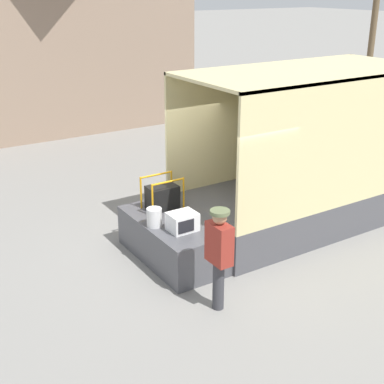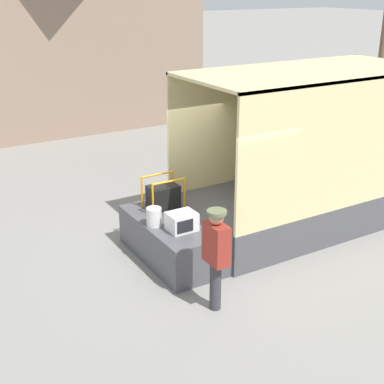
% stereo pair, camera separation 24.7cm
% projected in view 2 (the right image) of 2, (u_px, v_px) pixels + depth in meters
% --- Properties ---
extents(ground_plane, '(160.00, 160.00, 0.00)m').
position_uv_depth(ground_plane, '(198.00, 250.00, 10.18)').
color(ground_plane, gray).
extents(box_truck, '(7.35, 2.37, 3.21)m').
position_uv_depth(box_truck, '(368.00, 162.00, 11.92)').
color(box_truck, '#B2B2B7').
rests_on(box_truck, ground).
extents(tailgate_deck, '(1.12, 2.25, 0.77)m').
position_uv_depth(tailgate_deck, '(172.00, 239.00, 9.77)').
color(tailgate_deck, '#4C4C51').
rests_on(tailgate_deck, ground).
extents(microwave, '(0.48, 0.40, 0.32)m').
position_uv_depth(microwave, '(182.00, 222.00, 9.19)').
color(microwave, white).
rests_on(microwave, tailgate_deck).
extents(portable_generator, '(0.70, 0.49, 0.62)m').
position_uv_depth(portable_generator, '(164.00, 196.00, 10.08)').
color(portable_generator, black).
rests_on(portable_generator, tailgate_deck).
extents(orange_bucket, '(0.27, 0.27, 0.33)m').
position_uv_depth(orange_bucket, '(154.00, 217.00, 9.35)').
color(orange_bucket, silver).
rests_on(orange_bucket, tailgate_deck).
extents(worker_person, '(0.30, 0.44, 1.67)m').
position_uv_depth(worker_person, '(216.00, 250.00, 8.00)').
color(worker_person, '#38383D').
rests_on(worker_person, ground).
extents(house_backdrop, '(10.42, 7.88, 8.11)m').
position_uv_depth(house_backdrop, '(30.00, 2.00, 19.09)').
color(house_backdrop, gray).
rests_on(house_backdrop, ground).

